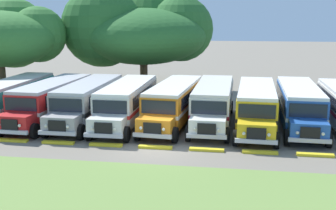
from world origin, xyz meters
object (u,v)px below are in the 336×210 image
(parked_bus_slot_0, at_px, (13,97))
(parked_bus_slot_7, at_px, (299,104))
(parked_bus_slot_5, at_px, (213,101))
(parked_bus_slot_4, at_px, (174,101))
(parked_bus_slot_1, at_px, (52,99))
(parked_bus_slot_3, at_px, (127,101))
(parked_bus_slot_6, at_px, (256,104))
(parked_bus_slot_2, at_px, (89,99))
(secondary_tree, at_px, (2,36))
(broad_shade_tree, at_px, (141,31))

(parked_bus_slot_0, xyz_separation_m, parked_bus_slot_7, (21.19, 0.68, 0.00))
(parked_bus_slot_5, xyz_separation_m, parked_bus_slot_7, (5.98, 0.08, 0.00))
(parked_bus_slot_4, bearing_deg, parked_bus_slot_1, -81.94)
(parked_bus_slot_3, distance_m, parked_bus_slot_5, 6.24)
(parked_bus_slot_4, bearing_deg, parked_bus_slot_5, 102.13)
(parked_bus_slot_3, xyz_separation_m, parked_bus_slot_6, (9.19, 0.18, 0.00))
(parked_bus_slot_0, relative_size, parked_bus_slot_5, 1.00)
(parked_bus_slot_3, distance_m, parked_bus_slot_6, 9.19)
(parked_bus_slot_4, bearing_deg, parked_bus_slot_2, -82.14)
(parked_bus_slot_2, height_order, secondary_tree, secondary_tree)
(parked_bus_slot_7, distance_m, secondary_tree, 27.13)
(parked_bus_slot_1, xyz_separation_m, broad_shade_tree, (3.72, 13.85, 4.55))
(parked_bus_slot_6, distance_m, secondary_tree, 24.48)
(parked_bus_slot_1, distance_m, secondary_tree, 11.86)
(parked_bus_slot_5, xyz_separation_m, secondary_tree, (-19.96, 6.75, 4.25))
(parked_bus_slot_2, relative_size, secondary_tree, 0.95)
(parked_bus_slot_4, distance_m, parked_bus_slot_5, 2.84)
(parked_bus_slot_0, xyz_separation_m, parked_bus_slot_2, (6.09, -0.08, 0.00))
(parked_bus_slot_0, xyz_separation_m, broad_shade_tree, (7.00, 13.60, 4.55))
(parked_bus_slot_2, xyz_separation_m, parked_bus_slot_6, (12.11, 0.10, 0.00))
(parked_bus_slot_1, distance_m, broad_shade_tree, 15.05)
(parked_bus_slot_7, bearing_deg, parked_bus_slot_2, -85.34)
(parked_bus_slot_1, bearing_deg, parked_bus_slot_0, -92.01)
(parked_bus_slot_6, distance_m, broad_shade_tree, 18.18)
(parked_bus_slot_5, distance_m, parked_bus_slot_7, 5.99)
(parked_bus_slot_6, relative_size, broad_shade_tree, 0.73)
(parked_bus_slot_2, distance_m, parked_bus_slot_6, 12.12)
(parked_bus_slot_1, height_order, secondary_tree, secondary_tree)
(parked_bus_slot_3, relative_size, secondary_tree, 0.95)
(parked_bus_slot_3, height_order, parked_bus_slot_5, same)
(parked_bus_slot_0, height_order, broad_shade_tree, broad_shade_tree)
(parked_bus_slot_7, bearing_deg, parked_bus_slot_3, -84.26)
(parked_bus_slot_0, height_order, secondary_tree, secondary_tree)
(parked_bus_slot_3, xyz_separation_m, secondary_tree, (-13.77, 7.51, 4.25))
(parked_bus_slot_3, xyz_separation_m, parked_bus_slot_5, (6.19, 0.76, 0.00))
(parked_bus_slot_1, distance_m, parked_bus_slot_2, 2.81)
(parked_bus_slot_7, bearing_deg, parked_bus_slot_6, -75.82)
(parked_bus_slot_3, bearing_deg, broad_shade_tree, -171.52)
(parked_bus_slot_6, height_order, broad_shade_tree, broad_shade_tree)
(parked_bus_slot_2, relative_size, parked_bus_slot_6, 1.00)
(parked_bus_slot_0, distance_m, broad_shade_tree, 15.95)
(parked_bus_slot_5, bearing_deg, broad_shade_tree, -146.70)
(parked_bus_slot_4, bearing_deg, parked_bus_slot_6, 92.77)
(parked_bus_slot_2, xyz_separation_m, parked_bus_slot_7, (15.10, 0.76, 0.00))
(parked_bus_slot_0, bearing_deg, parked_bus_slot_6, 89.70)
(parked_bus_slot_4, distance_m, parked_bus_slot_6, 5.82)
(parked_bus_slot_5, bearing_deg, parked_bus_slot_4, -81.75)
(parked_bus_slot_0, distance_m, parked_bus_slot_6, 18.20)
(parked_bus_slot_6, bearing_deg, parked_bus_slot_4, -89.68)
(parked_bus_slot_6, bearing_deg, parked_bus_slot_0, -87.46)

